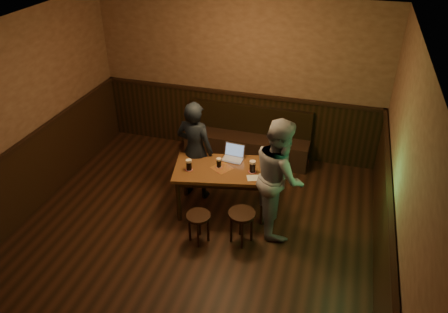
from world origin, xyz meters
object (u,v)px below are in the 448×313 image
Objects in this scene: pub_table at (222,174)px; laptop at (233,155)px; bench at (247,142)px; pint_mid at (219,163)px; stool_right at (242,218)px; pint_right at (252,166)px; pint_left at (189,165)px; person_suit at (195,150)px; person_grey at (279,176)px; stool_left at (198,220)px.

laptop is (0.09, 0.30, 0.15)m from pub_table.
bench is 1.63m from pint_mid.
stool_right is at bearing -63.67° from laptop.
pub_table is 0.48m from pint_right.
pint_left is at bearing -170.07° from pub_table.
person_suit is 1.42m from person_grey.
stool_left is 0.91× the size of stool_right.
person_grey is at bearing 0.75° from pint_left.
bench is at bearing 101.88° from stool_right.
pub_table is 3.34× the size of stool_left.
pint_mid reaches higher than pub_table.
person_suit is at bearing -110.85° from bench.
pint_left is (-0.90, 0.45, 0.42)m from stool_right.
person_suit is (-0.94, 0.23, -0.02)m from pint_right.
pint_left is (-0.34, 0.60, 0.46)m from stool_left.
pint_right is at bearing -8.59° from pub_table.
pint_right is at bearing 13.05° from pint_left.
laptop is 0.19× the size of person_grey.
pint_right is 0.45m from laptop.
stool_right is at bearing -65.51° from pub_table.
person_suit is (-0.96, 0.88, 0.40)m from stool_right.
person_grey is (0.41, -0.19, 0.03)m from pint_right.
pint_right is 0.56× the size of laptop.
pint_left is 0.43m from pint_mid.
stool_left is 2.49× the size of pint_right.
stool_left is at bearing -95.54° from laptop.
pint_left is at bearing 68.61° from person_grey.
pint_right reaches higher than pint_left.
person_grey is (0.85, -1.73, 0.54)m from bench.
pint_right is at bearing 43.30° from person_grey.
person_suit is at bearing 166.33° from pint_right.
pint_mid is at bearing 86.45° from stool_left.
person_suit is (-0.59, -0.05, 0.01)m from laptop.
person_grey is at bearing -63.80° from bench.
stool_left is at bearing -93.55° from pint_mid.
laptop is at bearing 142.30° from pint_right.
person_suit reaches higher than stool_left.
person_grey reaches higher than person_suit.
bench is 1.29× the size of person_grey.
pint_left is 1.15× the size of pint_mid.
stool_right is (0.56, 0.15, 0.04)m from stool_left.
stool_left is at bearing -60.51° from pint_left.
laptop is at bearing 61.99° from pub_table.
pint_mid is 0.81× the size of pint_right.
stool_right is 0.29× the size of person_grey.
pub_table is 0.89m from person_grey.
pint_left is at bearing 119.49° from stool_left.
pub_table is 0.51m from pint_left.
pint_right is (0.54, 0.80, 0.46)m from stool_left.
pub_table is 0.94× the size of person_suit.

